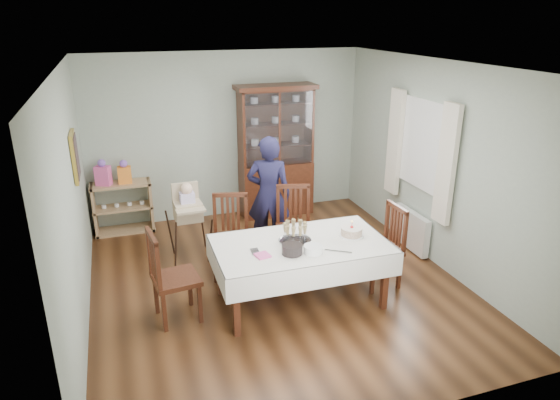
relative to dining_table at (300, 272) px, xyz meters
name	(u,v)px	position (x,y,z in m)	size (l,w,h in m)	color
floor	(275,282)	(-0.14, 0.51, -0.38)	(5.00, 5.00, 0.00)	#593319
room_shell	(262,143)	(-0.14, 1.04, 1.32)	(5.00, 5.00, 5.00)	#9EAA99
dining_table	(300,272)	(0.00, 0.00, 0.00)	(2.02, 1.19, 0.76)	#4C2113
china_cabinet	(276,149)	(0.61, 2.77, 0.74)	(1.30, 0.48, 2.18)	#4C2113
sideboard	(123,207)	(-1.89, 2.79, 0.02)	(0.90, 0.38, 0.80)	tan
picture_frame	(75,157)	(-2.36, 1.31, 1.27)	(0.04, 0.48, 0.58)	gold
window	(423,145)	(2.08, 0.81, 1.17)	(0.04, 1.02, 1.22)	white
curtain_left	(447,165)	(2.02, 0.19, 1.07)	(0.07, 0.30, 1.55)	silver
curtain_right	(395,142)	(2.02, 1.43, 1.07)	(0.07, 0.30, 1.55)	silver
radiator	(411,230)	(2.02, 0.81, -0.08)	(0.10, 0.80, 0.55)	white
chair_far_left	(231,252)	(-0.62, 0.91, -0.07)	(0.58, 0.58, 1.06)	#4C2113
chair_far_right	(294,242)	(0.26, 0.93, -0.07)	(0.59, 0.59, 1.07)	#4C2113
chair_end_left	(175,293)	(-1.44, 0.11, -0.07)	(0.54, 0.54, 1.07)	#4C2113
chair_end_right	(380,262)	(1.10, 0.07, -0.08)	(0.48, 0.48, 1.03)	#4C2113
woman	(269,195)	(0.07, 1.43, 0.46)	(0.62, 0.40, 1.69)	black
high_chair	(189,229)	(-1.05, 1.55, 0.05)	(0.51, 0.51, 1.10)	black
champagne_tray	(295,236)	(-0.05, 0.06, 0.45)	(0.38, 0.38, 0.23)	silver
birthday_cake	(351,232)	(0.64, -0.01, 0.43)	(0.29, 0.29, 0.20)	white
plate_stack_dark	(292,249)	(-0.19, -0.22, 0.43)	(0.23, 0.23, 0.11)	black
plate_stack_white	(313,249)	(0.04, -0.28, 0.42)	(0.21, 0.21, 0.09)	white
napkin_stack	(263,255)	(-0.51, -0.18, 0.39)	(0.15, 0.15, 0.02)	#E6549D
cutlery	(252,252)	(-0.59, -0.05, 0.38)	(0.11, 0.16, 0.01)	silver
cake_knife	(338,251)	(0.31, -0.34, 0.38)	(0.30, 0.03, 0.01)	silver
gift_bag_pink	(103,174)	(-2.12, 2.77, 0.59)	(0.25, 0.21, 0.40)	#E6549D
gift_bag_orange	(124,173)	(-1.81, 2.77, 0.58)	(0.20, 0.15, 0.36)	orange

